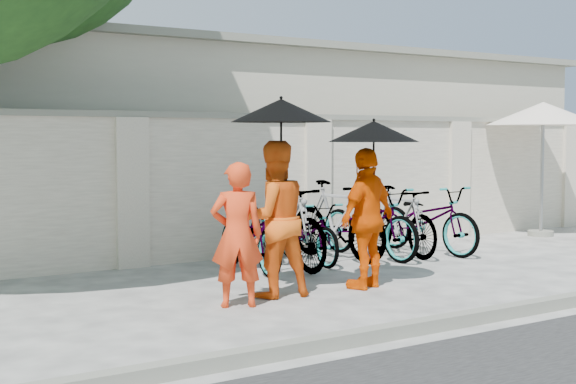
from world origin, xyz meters
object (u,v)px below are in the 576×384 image
monk_center (273,219)px  patio_umbrella (543,115)px  monk_left (237,235)px  monk_right (367,218)px

monk_center → patio_umbrella: size_ratio=0.73×
monk_left → monk_center: monk_center is taller
monk_center → monk_left: bearing=29.4°
monk_center → monk_right: monk_center is taller
patio_umbrella → monk_left: bearing=-163.4°
monk_left → monk_center: (0.59, 0.24, 0.11)m
monk_center → patio_umbrella: (6.78, 1.96, 1.26)m
monk_left → patio_umbrella: patio_umbrella is taller
monk_left → monk_right: bearing=-155.8°
monk_left → patio_umbrella: 7.81m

